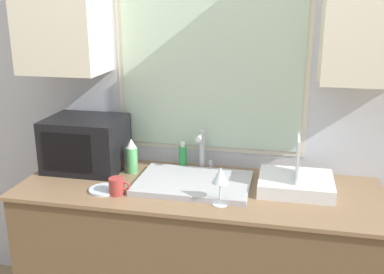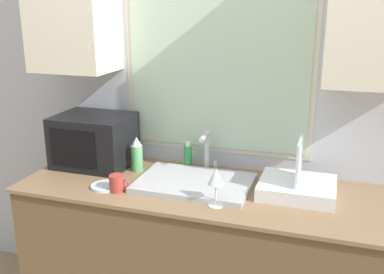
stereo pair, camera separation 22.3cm
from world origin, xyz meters
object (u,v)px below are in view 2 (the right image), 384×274
soap_bottle (188,157)px  mug_near_sink (117,183)px  wine_glass (216,178)px  microwave (94,140)px  faucet (207,149)px  spray_bottle (137,154)px  dish_rack (297,186)px

soap_bottle → mug_near_sink: 0.48m
mug_near_sink → wine_glass: 0.54m
wine_glass → microwave: bearing=158.6°
soap_bottle → wine_glass: wine_glass is taller
faucet → spray_bottle: faucet is taller
microwave → spray_bottle: microwave is taller
spray_bottle → mug_near_sink: bearing=-84.9°
microwave → mug_near_sink: (0.30, -0.31, -0.11)m
dish_rack → spray_bottle: bearing=176.2°
soap_bottle → wine_glass: 0.52m
soap_bottle → faucet: bearing=-1.4°
soap_bottle → spray_bottle: bearing=-157.9°
faucet → spray_bottle: 0.40m
spray_bottle → mug_near_sink: 0.31m
spray_bottle → soap_bottle: size_ratio=1.22×
dish_rack → spray_bottle: size_ratio=1.87×
wine_glass → dish_rack: bearing=35.8°
dish_rack → soap_bottle: 0.66m
faucet → microwave: size_ratio=0.54×
microwave → mug_near_sink: 0.45m
spray_bottle → mug_near_sink: spray_bottle is taller
faucet → soap_bottle: size_ratio=1.42×
microwave → spray_bottle: bearing=-2.1°
faucet → dish_rack: dish_rack is taller
faucet → spray_bottle: bearing=-164.5°
soap_bottle → wine_glass: (0.28, -0.43, 0.07)m
microwave → soap_bottle: microwave is taller
microwave → wine_glass: 0.89m
dish_rack → mug_near_sink: 0.91m
spray_bottle → soap_bottle: 0.29m
microwave → faucet: bearing=8.3°
spray_bottle → wine_glass: spray_bottle is taller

